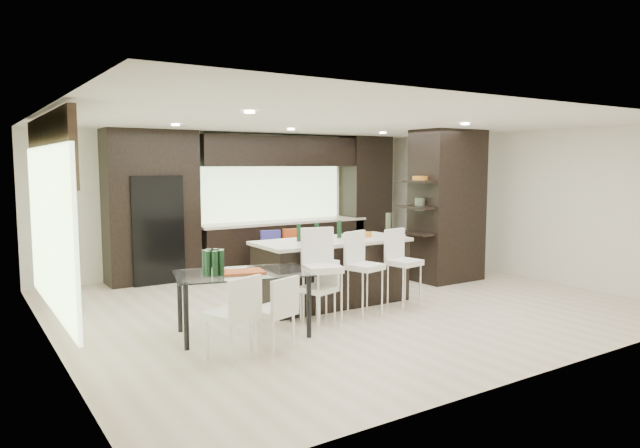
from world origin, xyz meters
TOP-DOWN VIEW (x-y plane):
  - ground at (0.00, 0.00)m, footprint 8.00×8.00m
  - back_wall at (0.00, 3.50)m, footprint 8.00×0.02m
  - left_wall at (-4.00, 0.00)m, footprint 0.02×7.00m
  - right_wall at (4.00, 0.00)m, footprint 0.02×7.00m
  - ceiling at (0.00, 0.00)m, footprint 8.00×7.00m
  - window_left at (-3.96, 0.20)m, footprint 0.04×3.20m
  - window_back at (0.60, 3.46)m, footprint 3.40×0.04m
  - stone_accent at (-3.93, 0.20)m, footprint 0.08×3.00m
  - ceiling_spots at (0.00, 0.25)m, footprint 4.00×3.00m
  - back_cabinetry at (0.50, 3.17)m, footprint 6.80×0.68m
  - refrigerator at (-1.90, 3.12)m, footprint 0.90×0.68m
  - partition_column at (2.60, 0.40)m, footprint 1.20×0.80m
  - kitchen_island at (-0.14, 0.05)m, footprint 2.36×1.05m
  - stool_left at (-0.86, -0.78)m, footprint 0.54×0.54m
  - stool_mid at (-0.14, -0.76)m, footprint 0.51×0.51m
  - stool_right at (0.57, -0.76)m, footprint 0.48×0.48m
  - bench at (0.35, 2.16)m, footprint 1.44×0.87m
  - floor_vase at (1.64, 0.88)m, footprint 0.52×0.52m
  - dining_table at (-1.95, -0.66)m, footprint 1.79×1.27m
  - chair_near at (-1.95, -1.41)m, footprint 0.54×0.54m
  - chair_far at (-2.46, -1.43)m, footprint 0.59×0.59m
  - chair_end at (-0.86, -0.66)m, footprint 0.51×0.51m

SIDE VIEW (x-z plane):
  - ground at x=0.00m, z-range 0.00..0.00m
  - bench at x=0.35m, z-range 0.00..0.52m
  - chair_end at x=-0.86m, z-range 0.00..0.76m
  - dining_table at x=-1.95m, z-range 0.00..0.78m
  - chair_near at x=-1.95m, z-range 0.00..0.79m
  - chair_far at x=-2.46m, z-range 0.00..0.85m
  - stool_right at x=0.57m, z-range 0.00..0.93m
  - stool_mid at x=-0.14m, z-range 0.00..0.94m
  - kitchen_island at x=-0.14m, z-range 0.00..0.97m
  - stool_left at x=-0.86m, z-range 0.00..1.01m
  - floor_vase at x=1.64m, z-range 0.00..1.23m
  - refrigerator at x=-1.90m, z-range 0.00..1.90m
  - back_wall at x=0.00m, z-range 0.00..2.70m
  - left_wall at x=-4.00m, z-range 0.00..2.70m
  - right_wall at x=4.00m, z-range 0.00..2.70m
  - window_left at x=-3.96m, z-range 0.40..2.30m
  - back_cabinetry at x=0.50m, z-range 0.00..2.70m
  - partition_column at x=2.60m, z-range 0.00..2.70m
  - window_back at x=0.60m, z-range 0.95..2.15m
  - stone_accent at x=-3.93m, z-range 1.85..2.65m
  - ceiling_spots at x=0.00m, z-range 2.67..2.69m
  - ceiling at x=0.00m, z-range 2.69..2.71m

